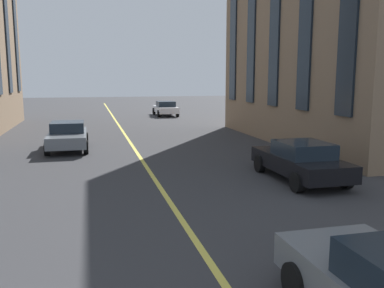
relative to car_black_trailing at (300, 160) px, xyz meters
The scene contains 5 objects.
lane_centre_line 8.83m from the car_black_trailing, 33.81° to the left, with size 80.00×0.16×0.01m.
car_black_trailing is the anchor object (origin of this frame).
car_white_far 25.87m from the car_black_trailing, ahead, with size 4.40×1.95×1.37m.
car_grey_mid 11.76m from the car_black_trailing, 43.67° to the left, with size 4.40×1.95×1.37m.
building_right_near 12.29m from the car_black_trailing, 40.54° to the right, with size 16.06×8.37×14.68m.
Camera 1 is at (-0.03, 2.16, 3.52)m, focal length 38.67 mm.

